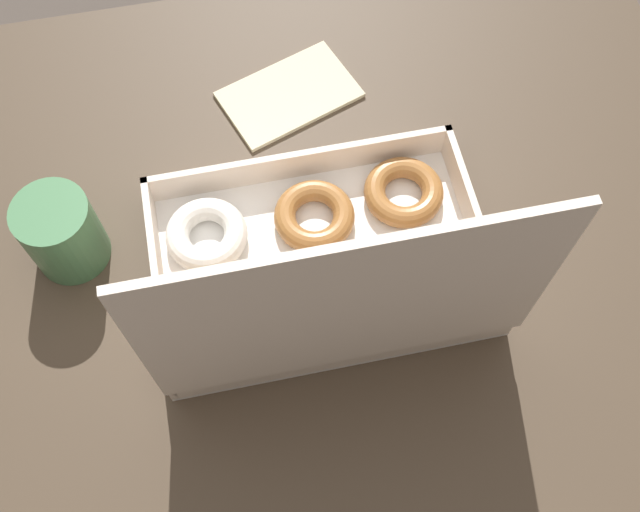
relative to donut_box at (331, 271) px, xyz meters
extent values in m
plane|color=#564C44|center=(0.03, -0.07, -0.80)|extent=(8.00, 8.00, 0.00)
cube|color=#4C3D2D|center=(0.03, -0.07, -0.07)|extent=(1.08, 0.82, 0.03)
cylinder|color=#4C3D2D|center=(-0.46, -0.43, -0.44)|extent=(0.06, 0.06, 0.71)
cube|color=white|center=(0.01, -0.04, -0.05)|extent=(0.37, 0.25, 0.01)
cube|color=silver|center=(0.01, -0.16, -0.03)|extent=(0.37, 0.01, 0.04)
cube|color=silver|center=(0.01, 0.09, -0.03)|extent=(0.37, 0.01, 0.04)
cube|color=silver|center=(-0.18, -0.04, -0.03)|extent=(0.01, 0.25, 0.04)
cube|color=silver|center=(0.19, -0.04, -0.03)|extent=(0.01, 0.25, 0.04)
cube|color=silver|center=(0.01, 0.09, 0.12)|extent=(0.37, 0.01, 0.25)
torus|color=#9E6633|center=(-0.11, -0.10, -0.03)|extent=(0.09, 0.09, 0.03)
torus|color=#9E6633|center=(0.00, -0.09, -0.03)|extent=(0.09, 0.09, 0.03)
torus|color=white|center=(0.13, -0.09, -0.03)|extent=(0.09, 0.09, 0.03)
ellipsoid|color=#9E6633|center=(-0.12, 0.03, -0.03)|extent=(0.09, 0.09, 0.04)
ellipsoid|color=#B77A38|center=(0.00, 0.03, -0.02)|extent=(0.09, 0.09, 0.05)
torus|color=#B77A38|center=(0.13, 0.02, -0.03)|extent=(0.09, 0.09, 0.03)
cylinder|color=#4C8456|center=(0.28, -0.11, 0.00)|extent=(0.08, 0.08, 0.10)
cylinder|color=black|center=(0.28, -0.11, 0.04)|extent=(0.07, 0.07, 0.01)
cube|color=beige|center=(0.00, -0.28, -0.05)|extent=(0.19, 0.15, 0.01)
camera|label=1|loc=(0.08, 0.33, 0.72)|focal=42.00mm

